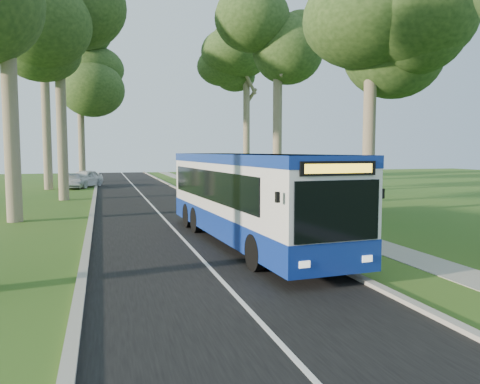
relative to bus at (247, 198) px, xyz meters
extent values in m
plane|color=#2C561A|center=(1.38, 0.27, -1.70)|extent=(120.00, 120.00, 0.00)
cube|color=black|center=(-2.12, 10.27, -1.69)|extent=(7.00, 100.00, 0.02)
cube|color=#9E9B93|center=(1.38, 10.27, -1.64)|extent=(0.25, 100.00, 0.12)
cube|color=#9E9B93|center=(-5.62, 10.27, -1.64)|extent=(0.25, 100.00, 0.12)
cube|color=white|center=(-2.12, 10.27, -1.68)|extent=(0.12, 100.00, 0.00)
cube|color=gray|center=(4.38, 10.27, -1.69)|extent=(1.50, 100.00, 0.02)
cube|color=silver|center=(0.00, 0.01, 0.12)|extent=(3.28, 12.44, 2.92)
cube|color=navy|center=(0.00, 0.01, -0.93)|extent=(3.31, 12.47, 0.82)
cube|color=navy|center=(0.00, 0.01, 1.42)|extent=(3.31, 12.47, 0.33)
cube|color=black|center=(0.00, -6.16, 0.25)|extent=(2.31, 0.18, 1.49)
cube|color=yellow|center=(0.00, -6.20, 1.28)|extent=(1.85, 0.13, 0.23)
cube|color=black|center=(0.00, -6.09, -1.19)|extent=(2.47, 0.26, 0.31)
cylinder|color=black|center=(-1.16, -3.78, -1.17)|extent=(0.35, 1.08, 1.07)
cylinder|color=black|center=(1.16, -3.78, -1.17)|extent=(0.35, 1.08, 1.07)
cylinder|color=black|center=(-1.16, 3.61, -1.17)|extent=(0.35, 1.08, 1.07)
cylinder|color=black|center=(1.16, 3.61, -1.17)|extent=(0.35, 1.08, 1.07)
cylinder|color=gray|center=(2.16, 0.05, -0.50)|extent=(0.08, 0.08, 2.40)
cube|color=navy|center=(2.16, 0.05, 0.36)|extent=(0.08, 0.34, 0.60)
cylinder|color=yellow|center=(2.13, 0.05, 0.51)|extent=(0.04, 0.21, 0.21)
cube|color=white|center=(2.16, 0.05, -0.31)|extent=(0.09, 0.29, 0.38)
cube|color=black|center=(3.34, 3.02, -0.50)|extent=(0.11, 0.11, 2.40)
cube|color=black|center=(3.34, 5.48, -0.50)|extent=(0.11, 0.11, 2.40)
cube|color=black|center=(2.74, 4.25, 0.76)|extent=(2.18, 3.20, 0.12)
cube|color=silver|center=(3.41, 4.25, -0.40)|extent=(0.56, 2.40, 1.92)
cube|color=black|center=(2.74, 2.90, -0.50)|extent=(1.02, 0.37, 2.12)
cube|color=white|center=(2.74, 2.82, -0.50)|extent=(0.80, 0.19, 1.88)
cube|color=black|center=(3.03, 4.54, -1.27)|extent=(0.73, 1.77, 0.06)
cylinder|color=black|center=(2.30, 3.80, -1.19)|extent=(0.57, 0.57, 1.03)
cylinder|color=black|center=(2.30, 3.80, -0.65)|extent=(0.62, 0.62, 0.06)
imported|color=white|center=(-6.68, 30.05, -0.87)|extent=(3.81, 5.23, 1.66)
imported|color=#95979C|center=(-7.77, 28.69, -1.02)|extent=(1.96, 4.26, 1.35)
cylinder|color=#7A6B56|center=(-9.12, 8.27, 4.64)|extent=(0.72, 0.72, 12.68)
cylinder|color=#7A6B56|center=(-7.62, 18.27, 4.09)|extent=(0.69, 0.69, 11.59)
ellipsoid|color=#223D17|center=(-7.62, 18.27, 10.22)|extent=(5.20, 5.20, 7.94)
cylinder|color=#7A6B56|center=(-9.62, 28.27, 5.04)|extent=(0.75, 0.75, 13.48)
ellipsoid|color=#223D17|center=(-9.62, 28.27, 12.16)|extent=(5.20, 5.20, 9.24)
cylinder|color=#7A6B56|center=(-7.12, 38.27, 4.41)|extent=(0.71, 0.71, 12.22)
ellipsoid|color=#223D17|center=(-7.12, 38.27, 10.86)|extent=(5.20, 5.20, 8.38)
cylinder|color=#7A6B56|center=(8.88, 6.27, 3.73)|extent=(0.67, 0.67, 10.87)
ellipsoid|color=#223D17|center=(8.88, 6.27, 9.48)|extent=(5.20, 5.20, 7.45)
cylinder|color=#7A6B56|center=(8.18, 18.27, 4.54)|extent=(0.72, 0.72, 12.48)
ellipsoid|color=#223D17|center=(8.18, 18.27, 11.13)|extent=(5.20, 5.20, 8.56)
cylinder|color=#7A6B56|center=(9.38, 30.27, 3.99)|extent=(0.68, 0.68, 11.37)
ellipsoid|color=#223D17|center=(9.38, 30.27, 10.00)|extent=(5.20, 5.20, 7.80)
camera|label=1|loc=(-5.05, -16.17, 1.68)|focal=35.00mm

